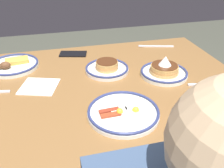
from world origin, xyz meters
The scene contains 10 objects.
dining_table centered at (0.00, 0.00, 0.61)m, with size 1.23×0.97×0.73m.
plate_near_main centered at (-0.03, -0.14, 0.75)m, with size 0.21×0.21×0.05m.
plate_center_pancakes centered at (0.41, -0.29, 0.75)m, with size 0.24×0.24×0.05m.
plate_far_companion centered at (-0.01, 0.21, 0.75)m, with size 0.26×0.26×0.04m.
plate_far_side centered at (-0.27, -0.04, 0.76)m, with size 0.22×0.22×0.10m.
coffee_mug centered at (-0.27, 0.30, 0.78)m, with size 0.12×0.09×0.10m.
cell_phone centered at (0.11, -0.38, 0.74)m, with size 0.14×0.07×0.01m, color black.
paper_napkin centered at (0.29, -0.07, 0.73)m, with size 0.15×0.14×0.00m, color white.
fork_near centered at (-0.38, -0.38, 0.74)m, with size 0.20×0.07×0.01m.
butter_knife centered at (-0.44, 0.10, 0.74)m, with size 0.22×0.06×0.01m.
Camera 1 is at (0.21, 0.89, 1.28)m, focal length 40.05 mm.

